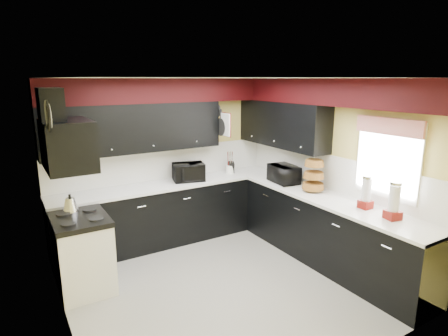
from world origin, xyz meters
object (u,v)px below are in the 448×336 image
Objects in this scene: microwave at (284,174)px; utensil_crock at (230,169)px; kettle at (70,204)px; knife_block at (231,168)px; toaster_oven at (189,172)px.

utensil_crock is at bearing 29.70° from microwave.
kettle is at bearing -168.88° from utensil_crock.
utensil_crock is 0.74× the size of knife_block.
kettle reaches higher than utensil_crock.
knife_block is at bearing 1.50° from utensil_crock.
knife_block reaches higher than kettle.
microwave is 2.56× the size of knife_block.
microwave is 0.99m from knife_block.
microwave is 2.62× the size of kettle.
microwave is at bearing -66.17° from utensil_crock.
microwave is at bearing -21.12° from toaster_oven.
microwave reaches higher than knife_block.
knife_block is 1.02× the size of kettle.
utensil_crock is at bearing -155.07° from knife_block.
utensil_crock is at bearing 18.61° from toaster_oven.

